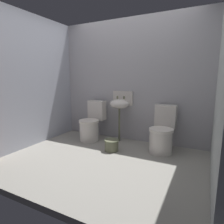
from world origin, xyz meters
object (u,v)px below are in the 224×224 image
(toilet_right, at_px, (162,133))
(sink, at_px, (120,104))
(bucket, at_px, (112,145))
(toilet_left, at_px, (92,124))

(toilet_right, bearing_deg, sink, -10.97)
(toilet_right, bearing_deg, bucket, 26.87)
(sink, xyz_separation_m, bucket, (0.10, -0.57, -0.65))
(toilet_left, relative_size, sink, 0.79)
(sink, bearing_deg, toilet_right, -12.04)
(bucket, bearing_deg, toilet_left, 149.95)
(sink, bearing_deg, toilet_left, -161.10)
(toilet_right, xyz_separation_m, bucket, (-0.78, -0.38, -0.22))
(toilet_left, xyz_separation_m, toilet_right, (1.43, -0.00, 0.00))
(toilet_right, xyz_separation_m, sink, (-0.88, 0.19, 0.43))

